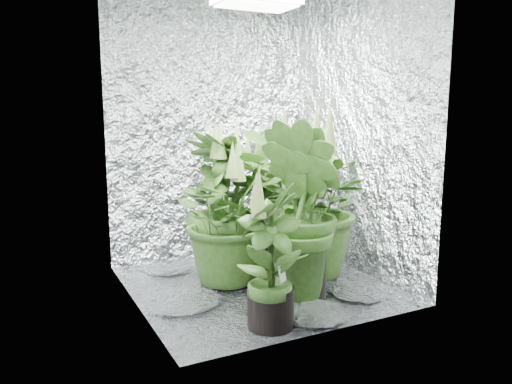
{
  "coord_description": "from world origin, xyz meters",
  "views": [
    {
      "loc": [
        -1.44,
        -2.85,
        1.18
      ],
      "look_at": [
        -0.0,
        0.0,
        0.63
      ],
      "focal_mm": 35.0,
      "sensor_mm": 36.0,
      "label": 1
    }
  ],
  "objects": [
    {
      "name": "plant_c",
      "position": [
        0.43,
        0.44,
        0.48
      ],
      "size": [
        0.66,
        0.66,
        1.04
      ],
      "rotation": [
        0.0,
        0.0,
        1.26
      ],
      "color": "black",
      "rests_on": "ground"
    },
    {
      "name": "plant_a",
      "position": [
        -0.14,
        0.1,
        0.46
      ],
      "size": [
        0.85,
        0.85,
        0.98
      ],
      "rotation": [
        0.0,
        0.0,
        0.07
      ],
      "color": "black",
      "rests_on": "ground"
    },
    {
      "name": "plant_label",
      "position": [
        -0.17,
        -0.64,
        0.3
      ],
      "size": [
        0.06,
        0.05,
        0.09
      ],
      "primitive_type": "cube",
      "rotation": [
        -0.21,
        0.0,
        0.55
      ],
      "color": "white",
      "rests_on": "plant_f"
    },
    {
      "name": "plant_b",
      "position": [
        0.16,
        0.33,
        0.45
      ],
      "size": [
        0.67,
        0.67,
        1.0
      ],
      "rotation": [
        0.0,
        0.0,
        0.74
      ],
      "color": "black",
      "rests_on": "ground"
    },
    {
      "name": "plant_d",
      "position": [
        -0.08,
        0.34,
        0.5
      ],
      "size": [
        0.77,
        0.77,
        1.08
      ],
      "rotation": [
        0.0,
        0.0,
        2.15
      ],
      "color": "black",
      "rests_on": "ground"
    },
    {
      "name": "walls",
      "position": [
        0.0,
        0.0,
        1.0
      ],
      "size": [
        1.62,
        1.62,
        2.0
      ],
      "color": "silver",
      "rests_on": "ground"
    },
    {
      "name": "ground",
      "position": [
        0.0,
        0.0,
        0.0
      ],
      "size": [
        1.6,
        1.6,
        0.0
      ],
      "primitive_type": "plane",
      "color": "silver",
      "rests_on": "ground"
    },
    {
      "name": "plant_f",
      "position": [
        -0.22,
        -0.61,
        0.39
      ],
      "size": [
        0.56,
        0.56,
        0.86
      ],
      "rotation": [
        0.0,
        0.0,
        3.68
      ],
      "color": "black",
      "rests_on": "ground"
    },
    {
      "name": "plant_g",
      "position": [
        0.15,
        -0.33,
        0.55
      ],
      "size": [
        0.64,
        0.64,
        1.19
      ],
      "rotation": [
        0.0,
        0.0,
        4.63
      ],
      "color": "black",
      "rests_on": "ground"
    },
    {
      "name": "circulation_fan",
      "position": [
        0.62,
        0.25,
        0.14
      ],
      "size": [
        0.17,
        0.27,
        0.32
      ],
      "rotation": [
        0.0,
        0.0,
        -0.35
      ],
      "color": "black",
      "rests_on": "ground"
    },
    {
      "name": "plant_e",
      "position": [
        0.35,
        -0.06,
        0.52
      ],
      "size": [
        1.04,
        1.04,
        1.1
      ],
      "rotation": [
        0.0,
        0.0,
        2.97
      ],
      "color": "black",
      "rests_on": "ground"
    }
  ]
}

